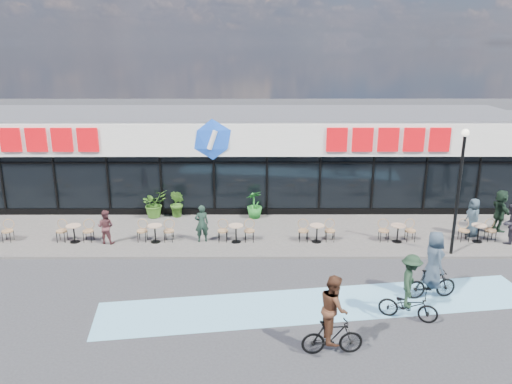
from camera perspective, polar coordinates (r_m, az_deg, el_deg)
ground at (r=17.74m, az=-6.46°, el=-10.30°), size 120.00×120.00×0.00m
sidewalk at (r=21.80m, az=-5.22°, el=-4.83°), size 44.00×5.00×0.10m
bike_lane at (r=16.44m, az=7.30°, el=-12.63°), size 14.17×4.13×0.01m
building at (r=26.33m, az=-4.35°, el=4.17°), size 30.60×6.57×4.75m
lamp_post at (r=20.20m, az=22.24°, el=1.15°), size 0.28×0.28×4.92m
bistro_set_2 at (r=21.99m, az=-20.01°, el=-4.21°), size 1.54×0.62×0.90m
bistro_set_3 at (r=21.09m, az=-11.42°, el=-4.38°), size 1.54×0.62×0.90m
bistro_set_4 at (r=20.70m, az=-2.29°, el=-4.46°), size 1.54×0.62×0.90m
bistro_set_5 at (r=20.85m, az=6.95°, el=-4.42°), size 1.54×0.62×0.90m
bistro_set_6 at (r=21.51m, az=15.83°, el=-4.28°), size 1.54×0.62×0.90m
bistro_set_7 at (r=22.66m, az=23.99°, el=-4.05°), size 1.54×0.62×0.90m
potted_plant_left at (r=23.98m, az=-11.58°, el=-1.30°), size 1.56×1.56×1.31m
potted_plant_mid at (r=23.74m, az=-8.97°, el=-1.32°), size 0.94×0.94×1.34m
potted_plant_right at (r=23.38m, az=-0.18°, el=-1.43°), size 1.01×1.01×1.30m
patron_left at (r=20.68m, az=-6.23°, el=-3.59°), size 0.66×0.52×1.58m
patron_right at (r=21.32m, az=-16.81°, el=-3.82°), size 0.77×0.64×1.42m
pedestrian_a at (r=23.08m, az=23.56°, el=-2.66°), size 0.64×0.87×1.65m
pedestrian_b at (r=24.23m, az=26.15°, el=-1.88°), size 0.56×1.71×1.84m
pedestrian_c at (r=22.85m, az=27.04°, el=-3.25°), size 1.03×0.98×1.69m
cyclist_a at (r=15.80m, az=17.13°, el=-10.94°), size 1.84×1.21×2.10m
cyclist_b at (r=17.22m, az=19.54°, el=-8.43°), size 1.75×0.98×2.31m
cyclist_c at (r=13.69m, az=8.80°, el=-14.24°), size 1.69×0.94×2.30m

